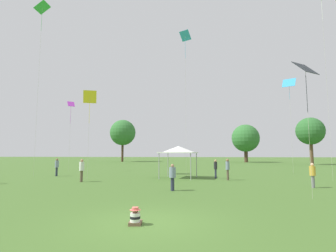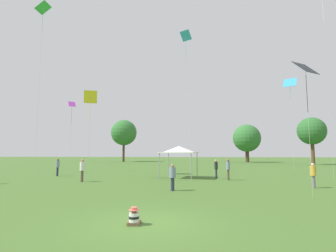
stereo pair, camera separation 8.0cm
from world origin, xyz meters
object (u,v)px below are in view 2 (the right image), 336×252
person_standing_4 (173,175)px  kite_6 (90,99)px  person_standing_0 (216,167)px  distant_tree_0 (312,131)px  canopy_tent (179,150)px  kite_3 (72,107)px  kite_0 (43,12)px  person_standing_1 (58,166)px  seated_toddler (134,217)px  kite_2 (186,41)px  kite_1 (306,71)px  kite_5 (322,0)px  distant_tree_2 (124,133)px  distant_tree_1 (247,138)px  kite_4 (290,84)px  person_standing_2 (313,173)px  person_standing_3 (228,167)px  person_standing_5 (82,168)px

person_standing_4 → kite_6: (-7.89, 6.00, 6.08)m
person_standing_0 → distant_tree_0: bearing=131.4°
canopy_tent → kite_3: size_ratio=0.42×
person_standing_4 → kite_0: size_ratio=0.09×
person_standing_1 → kite_6: 7.79m
seated_toddler → canopy_tent: size_ratio=0.16×
kite_2 → kite_6: bearing=101.8°
kite_1 → kite_5: size_ratio=0.43×
kite_3 → distant_tree_2: distant_tree_2 is taller
distant_tree_1 → person_standing_1: bearing=-120.8°
kite_4 → person_standing_4: bearing=-53.5°
seated_toddler → person_standing_4: size_ratio=0.35×
distant_tree_1 → kite_4: bearing=-91.7°
person_standing_2 → person_standing_3: size_ratio=0.91×
person_standing_2 → kite_4: (3.39, 13.46, 9.36)m
person_standing_0 → kite_0: size_ratio=0.09×
kite_0 → kite_6: bearing=116.6°
kite_5 → distant_tree_1: 45.53m
person_standing_3 → kite_6: bearing=30.8°
kite_1 → distant_tree_2: bearing=125.2°
seated_toddler → person_standing_4: bearing=81.2°
kite_3 → kite_5: (26.10, -7.75, 7.24)m
person_standing_0 → kite_3: kite_3 is taller
kite_2 → person_standing_5: bearing=113.0°
canopy_tent → kite_1: size_ratio=0.51×
person_standing_0 → distant_tree_0: size_ratio=0.18×
distant_tree_1 → distant_tree_2: 31.90m
kite_4 → distant_tree_0: kite_4 is taller
seated_toddler → person_standing_1: bearing=120.5°
person_standing_2 → kite_4: 16.74m
kite_3 → kite_4: size_ratio=0.78×
canopy_tent → distant_tree_0: 38.85m
person_standing_3 → kite_4: size_ratio=0.16×
kite_2 → distant_tree_0: 37.19m
person_standing_0 → person_standing_4: (-3.04, -8.05, -0.08)m
kite_3 → person_standing_4: bearing=-42.6°
person_standing_1 → kite_6: size_ratio=0.22×
person_standing_5 → kite_2: (7.83, 6.36, 12.78)m
person_standing_2 → person_standing_5: 16.42m
person_standing_2 → kite_0: bearing=-175.5°
person_standing_1 → kite_2: kite_2 is taller
seated_toddler → person_standing_3: (4.35, 14.11, 0.83)m
person_standing_1 → kite_0: size_ratio=0.10×
kite_3 → kite_1: bearing=-34.5°
person_standing_1 → distant_tree_2: size_ratio=0.15×
person_standing_5 → kite_4: (19.72, 11.79, 9.25)m
canopy_tent → kite_3: (-13.73, 6.45, 5.37)m
kite_5 → seated_toddler: bearing=-97.9°
person_standing_3 → kite_1: 10.53m
kite_4 → distant_tree_2: 47.89m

